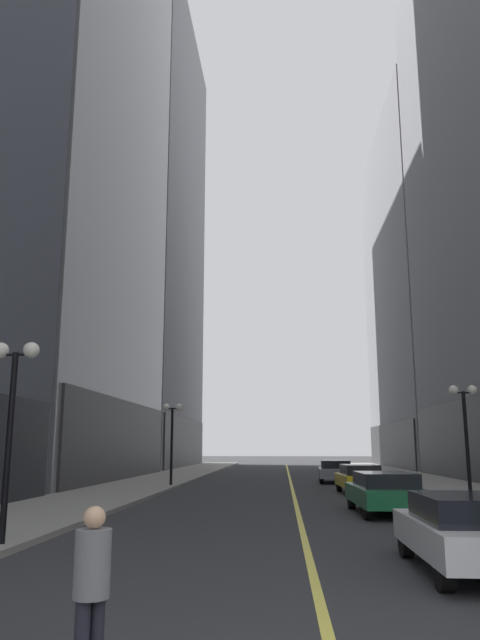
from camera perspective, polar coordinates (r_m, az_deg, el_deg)
name	(u,v)px	position (r m, az deg, el deg)	size (l,w,h in m)	color
ground_plane	(291,482)	(39.16, 4.75, -14.85)	(200.00, 200.00, 0.00)	#2D2D30
sidewalk_left	(159,480)	(39.91, -7.58, -14.63)	(4.50, 78.00, 0.15)	gray
sidewalk_right	(426,481)	(40.12, 17.00, -14.21)	(4.50, 78.00, 0.15)	gray
lane_centre_stripe	(291,482)	(39.16, 4.75, -14.85)	(0.16, 70.00, 0.01)	#E5D64C
building_left_far	(127,233)	(70.43, -10.57, 8.05)	(14.50, 26.00, 51.68)	gray
building_right_far	(436,291)	(68.18, 17.90, 2.58)	(11.50, 26.00, 36.85)	gray
car_white	(467,530)	(11.89, 20.49, -17.95)	(1.81, 4.15, 1.32)	silver
car_green	(385,491)	(21.07, 13.39, -15.32)	(2.07, 4.85, 1.32)	#196038
car_yellow	(360,478)	(29.62, 11.13, -14.30)	(1.92, 4.27, 1.32)	yellow
car_grey	(335,470)	(38.41, 8.90, -13.74)	(2.12, 4.56, 1.32)	slate
pedestrian_in_grey_suit	(92,581)	(6.30, -13.72, -22.66)	(0.48, 0.48, 1.59)	black
street_lamp_left_near	(13,395)	(14.37, -20.52, -6.59)	(1.06, 0.36, 4.43)	black
street_lamp_left_far	(172,425)	(33.48, -6.37, -9.78)	(1.06, 0.36, 4.43)	black
street_lamp_right_mid	(465,416)	(24.71, 20.31, -8.46)	(1.06, 0.36, 4.43)	black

